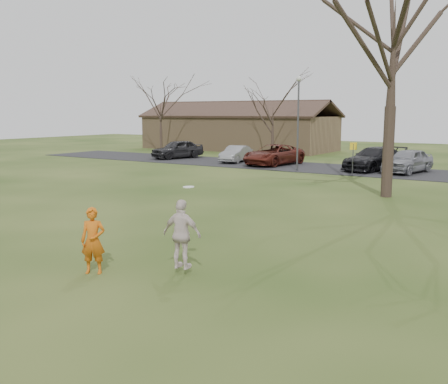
{
  "coord_description": "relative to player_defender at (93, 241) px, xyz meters",
  "views": [
    {
      "loc": [
        8.37,
        -9.06,
        3.92
      ],
      "look_at": [
        0.0,
        4.0,
        1.5
      ],
      "focal_mm": 41.02,
      "sensor_mm": 36.0,
      "label": 1
    }
  ],
  "objects": [
    {
      "name": "car_4",
      "position": [
        1.45,
        25.78,
        0.0
      ],
      "size": [
        2.77,
        4.88,
        1.57
      ],
      "primitive_type": "imported",
      "rotation": [
        0.0,
        0.0,
        -0.21
      ],
      "color": "gray",
      "rests_on": "parking_strip"
    },
    {
      "name": "car_2",
      "position": [
        -8.2,
        25.6,
        -0.02
      ],
      "size": [
        3.18,
        5.72,
        1.51
      ],
      "primitive_type": "imported",
      "rotation": [
        0.0,
        0.0,
        -0.13
      ],
      "color": "#531B13",
      "rests_on": "parking_strip"
    },
    {
      "name": "sign_yellow",
      "position": [
        -1.12,
        22.56,
        0.63
      ],
      "size": [
        0.35,
        0.35,
        2.08
      ],
      "color": "#47474C",
      "rests_on": "ground"
    },
    {
      "name": "catching_play",
      "position": [
        1.88,
        1.11,
        0.18
      ],
      "size": [
        1.05,
        0.56,
        2.03
      ],
      "color": "beige",
      "rests_on": "ground"
    },
    {
      "name": "player_defender",
      "position": [
        0.0,
        0.0,
        0.0
      ],
      "size": [
        0.72,
        0.64,
        1.64
      ],
      "primitive_type": "imported",
      "rotation": [
        0.0,
        0.0,
        0.54
      ],
      "color": "#C45910",
      "rests_on": "ground"
    },
    {
      "name": "car_1",
      "position": [
        -11.7,
        25.96,
        -0.14
      ],
      "size": [
        1.87,
        4.04,
        1.28
      ],
      "primitive_type": "imported",
      "rotation": [
        0.0,
        0.0,
        0.13
      ],
      "color": "gray",
      "rests_on": "parking_strip"
    },
    {
      "name": "car_0",
      "position": [
        -17.66,
        26.11,
        0.01
      ],
      "size": [
        3.14,
        4.96,
        1.57
      ],
      "primitive_type": "imported",
      "rotation": [
        0.0,
        0.0,
        -0.3
      ],
      "color": "#242326",
      "rests_on": "parking_strip"
    },
    {
      "name": "big_tree",
      "position": [
        2.88,
        15.56,
        6.18
      ],
      "size": [
        9.0,
        9.0,
        14.0
      ],
      "primitive_type": null,
      "color": "#352821",
      "rests_on": "ground"
    },
    {
      "name": "lamp_post",
      "position": [
        -5.12,
        23.06,
        3.15
      ],
      "size": [
        0.34,
        0.34,
        6.27
      ],
      "color": "#47474C",
      "rests_on": "ground"
    },
    {
      "name": "building",
      "position": [
        -19.12,
        38.56,
        1.11
      ],
      "size": [
        20.6,
        8.5,
        5.14
      ],
      "color": "#8C6D4C",
      "rests_on": "ground"
    },
    {
      "name": "car_3",
      "position": [
        -0.83,
        26.08,
        -0.0
      ],
      "size": [
        3.62,
        5.76,
        1.56
      ],
      "primitive_type": "imported",
      "rotation": [
        0.0,
        0.0,
        -0.29
      ],
      "color": "black",
      "rests_on": "parking_strip"
    },
    {
      "name": "parking_strip",
      "position": [
        0.88,
        25.56,
        -0.8
      ],
      "size": [
        62.0,
        6.5,
        0.04
      ],
      "primitive_type": "cube",
      "color": "black",
      "rests_on": "ground"
    },
    {
      "name": "ground",
      "position": [
        0.88,
        0.56,
        -0.82
      ],
      "size": [
        120.0,
        120.0,
        0.0
      ],
      "primitive_type": "plane",
      "color": "#1E380F",
      "rests_on": "ground"
    }
  ]
}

